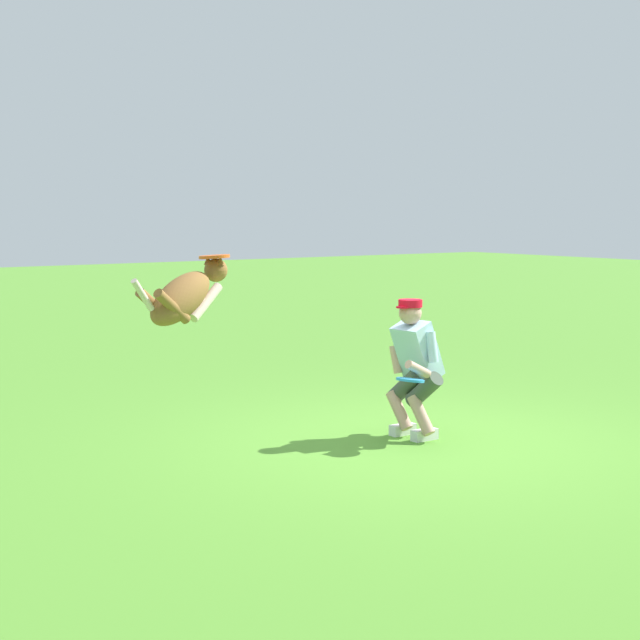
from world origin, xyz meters
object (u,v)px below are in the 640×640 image
object	(u,v)px
dog	(185,296)
frisbee_flying	(214,257)
frisbee_held	(410,380)
person	(414,363)

from	to	relation	value
dog	frisbee_flying	size ratio (longest dim) A/B	4.34
frisbee_held	dog	bearing A→B (deg)	9.80
frisbee_held	person	bearing A→B (deg)	-136.29
person	frisbee_held	distance (m)	0.40
person	frisbee_held	bearing A→B (deg)	38.35
dog	frisbee_held	world-z (taller)	dog
dog	person	bearing A→B (deg)	-9.75
person	frisbee_flying	size ratio (longest dim) A/B	5.82
person	frisbee_held	size ratio (longest dim) A/B	5.10
person	dog	bearing A→B (deg)	8.87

